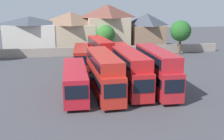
# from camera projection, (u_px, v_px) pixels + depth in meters

# --- Properties ---
(ground) EXTENTS (140.00, 140.00, 0.00)m
(ground) POSITION_uv_depth(u_px,v_px,m) (98.00, 63.00, 50.79)
(ground) COLOR #424247
(depot_boundary_wall) EXTENTS (56.00, 0.50, 1.80)m
(depot_boundary_wall) POSITION_uv_depth(u_px,v_px,m) (93.00, 51.00, 57.80)
(depot_boundary_wall) COLOR gray
(depot_boundary_wall) RESTS_ON ground
(bus_1) EXTENTS (2.86, 11.87, 3.40)m
(bus_1) POSITION_uv_depth(u_px,v_px,m) (75.00, 79.00, 32.47)
(bus_1) COLOR red
(bus_1) RESTS_ON ground
(bus_2) EXTENTS (2.99, 12.04, 4.95)m
(bus_2) POSITION_uv_depth(u_px,v_px,m) (104.00, 72.00, 32.53)
(bus_2) COLOR red
(bus_2) RESTS_ON ground
(bus_3) EXTENTS (2.74, 10.88, 4.95)m
(bus_3) POSITION_uv_depth(u_px,v_px,m) (131.00, 70.00, 33.51)
(bus_3) COLOR red
(bus_3) RESTS_ON ground
(bus_4) EXTENTS (2.65, 11.82, 5.16)m
(bus_4) POSITION_uv_depth(u_px,v_px,m) (156.00, 68.00, 34.00)
(bus_4) COLOR #B11E26
(bus_4) RESTS_ON ground
(bus_5) EXTENTS (3.28, 11.32, 3.38)m
(bus_5) POSITION_uv_depth(u_px,v_px,m) (82.00, 56.00, 47.13)
(bus_5) COLOR #AF231B
(bus_5) RESTS_ON ground
(bus_6) EXTENTS (3.31, 11.97, 4.73)m
(bus_6) POSITION_uv_depth(u_px,v_px,m) (100.00, 51.00, 47.70)
(bus_6) COLOR red
(bus_6) RESTS_ON ground
(bus_7) EXTENTS (3.16, 11.23, 3.36)m
(bus_7) POSITION_uv_depth(u_px,v_px,m) (123.00, 54.00, 48.46)
(bus_7) COLOR red
(bus_7) RESTS_ON ground
(house_terrace_left) EXTENTS (11.46, 6.31, 7.92)m
(house_terrace_left) POSITION_uv_depth(u_px,v_px,m) (30.00, 34.00, 60.90)
(house_terrace_left) COLOR silver
(house_terrace_left) RESTS_ON ground
(house_terrace_centre) EXTENTS (11.15, 8.28, 8.82)m
(house_terrace_centre) POSITION_uv_depth(u_px,v_px,m) (71.00, 31.00, 63.36)
(house_terrace_centre) COLOR #C6B293
(house_terrace_centre) RESTS_ON ground
(house_terrace_right) EXTENTS (9.93, 7.86, 10.45)m
(house_terrace_right) POSITION_uv_depth(u_px,v_px,m) (108.00, 27.00, 64.54)
(house_terrace_right) COLOR #C6B293
(house_terrace_right) RESTS_ON ground
(house_terrace_far_right) EXTENTS (8.13, 7.62, 8.36)m
(house_terrace_far_right) POSITION_uv_depth(u_px,v_px,m) (146.00, 30.00, 66.76)
(house_terrace_far_right) COLOR #9E7A60
(house_terrace_far_right) RESTS_ON ground
(tree_left_of_lot) EXTENTS (4.42, 4.42, 7.21)m
(tree_left_of_lot) POSITION_uv_depth(u_px,v_px,m) (181.00, 31.00, 58.11)
(tree_left_of_lot) COLOR brown
(tree_left_of_lot) RESTS_ON ground
(tree_right_of_lot) EXTENTS (4.09, 4.09, 6.12)m
(tree_right_of_lot) POSITION_uv_depth(u_px,v_px,m) (106.00, 34.00, 59.99)
(tree_right_of_lot) COLOR brown
(tree_right_of_lot) RESTS_ON ground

